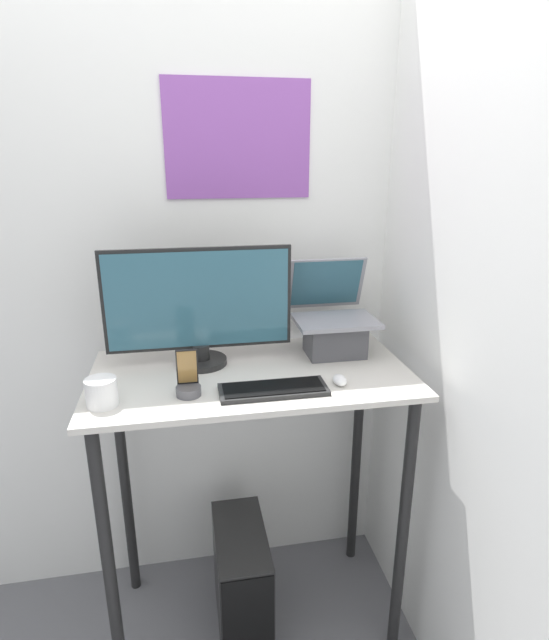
{
  "coord_description": "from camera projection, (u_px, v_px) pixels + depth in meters",
  "views": [
    {
      "loc": [
        -0.21,
        -1.26,
        1.78
      ],
      "look_at": [
        0.08,
        0.29,
        1.26
      ],
      "focal_mm": 28.0,
      "sensor_mm": 36.0,
      "label": 1
    }
  ],
  "objects": [
    {
      "name": "monitor",
      "position": [
        199.0,
        308.0,
        1.7
      ],
      "size": [
        0.64,
        0.18,
        0.41
      ],
      "color": "black",
      "rests_on": "desk"
    },
    {
      "name": "cell_phone",
      "position": [
        188.0,
        383.0,
        1.52
      ],
      "size": [
        0.08,
        0.08,
        0.15
      ],
      "color": "#4C4C51",
      "rests_on": "desk"
    },
    {
      "name": "wall_side_right",
      "position": [
        474.0,
        328.0,
        1.47
      ],
      "size": [
        0.05,
        6.0,
        2.6
      ],
      "color": "white",
      "rests_on": "ground_plane"
    },
    {
      "name": "desk",
      "position": [
        252.0,
        424.0,
        1.76
      ],
      "size": [
        1.08,
        0.58,
        1.08
      ],
      "color": "beige",
      "rests_on": "ground_plane"
    },
    {
      "name": "computer_tower",
      "position": [
        242.0,
        580.0,
        1.94
      ],
      "size": [
        0.19,
        0.41,
        0.43
      ],
      "color": "black",
      "rests_on": "ground_plane"
    },
    {
      "name": "mug",
      "position": [
        102.0,
        392.0,
        1.46
      ],
      "size": [
        0.09,
        0.09,
        0.08
      ],
      "color": "white",
      "rests_on": "desk"
    },
    {
      "name": "mouse",
      "position": [
        340.0,
        380.0,
        1.6
      ],
      "size": [
        0.04,
        0.07,
        0.03
      ],
      "color": "white",
      "rests_on": "desk"
    },
    {
      "name": "wall_back",
      "position": [
        237.0,
        284.0,
        1.98
      ],
      "size": [
        6.0,
        0.06,
        2.6
      ],
      "color": "white",
      "rests_on": "ground_plane"
    },
    {
      "name": "keyboard",
      "position": [
        273.0,
        389.0,
        1.55
      ],
      "size": [
        0.34,
        0.13,
        0.02
      ],
      "color": "black",
      "rests_on": "desk"
    },
    {
      "name": "laptop",
      "position": [
        334.0,
        327.0,
        1.84
      ],
      "size": [
        0.29,
        0.28,
        0.34
      ],
      "color": "#4C4C51",
      "rests_on": "desk"
    }
  ]
}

